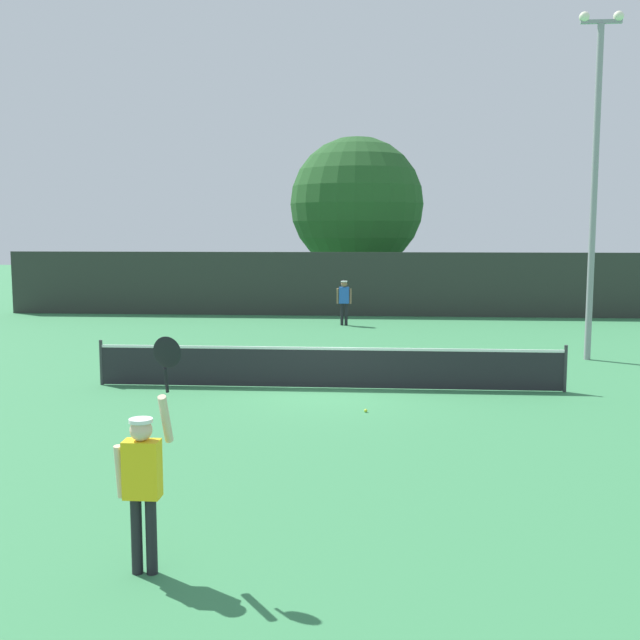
{
  "coord_description": "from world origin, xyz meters",
  "views": [
    {
      "loc": [
        1.1,
        -17.23,
        3.65
      ],
      "look_at": [
        -0.4,
        2.89,
        1.25
      ],
      "focal_mm": 42.58,
      "sensor_mm": 36.0,
      "label": 1
    }
  ],
  "objects_px": {
    "parked_car_mid": "(472,287)",
    "player_serving": "(144,471)",
    "tennis_ball": "(366,411)",
    "light_pole": "(595,169)",
    "player_receiving": "(344,298)",
    "parked_car_near": "(209,287)",
    "large_tree": "(357,204)"
  },
  "relations": [
    {
      "from": "player_receiving",
      "to": "player_serving",
      "type": "bearing_deg",
      "value": 86.8
    },
    {
      "from": "large_tree",
      "to": "player_serving",
      "type": "bearing_deg",
      "value": -92.67
    },
    {
      "from": "parked_car_near",
      "to": "parked_car_mid",
      "type": "distance_m",
      "value": 13.35
    },
    {
      "from": "player_serving",
      "to": "tennis_ball",
      "type": "bearing_deg",
      "value": 73.14
    },
    {
      "from": "player_serving",
      "to": "large_tree",
      "type": "distance_m",
      "value": 30.5
    },
    {
      "from": "light_pole",
      "to": "player_receiving",
      "type": "bearing_deg",
      "value": 134.84
    },
    {
      "from": "player_receiving",
      "to": "parked_car_mid",
      "type": "relative_size",
      "value": 0.39
    },
    {
      "from": "tennis_ball",
      "to": "large_tree",
      "type": "xyz_separation_m",
      "value": [
        -0.83,
        22.85,
        4.87
      ]
    },
    {
      "from": "tennis_ball",
      "to": "parked_car_near",
      "type": "distance_m",
      "value": 24.49
    },
    {
      "from": "light_pole",
      "to": "parked_car_mid",
      "type": "bearing_deg",
      "value": 93.88
    },
    {
      "from": "player_serving",
      "to": "large_tree",
      "type": "xyz_separation_m",
      "value": [
        1.41,
        30.23,
        3.79
      ]
    },
    {
      "from": "player_serving",
      "to": "tennis_ball",
      "type": "height_order",
      "value": "player_serving"
    },
    {
      "from": "parked_car_near",
      "to": "parked_car_mid",
      "type": "relative_size",
      "value": 1.02
    },
    {
      "from": "light_pole",
      "to": "parked_car_near",
      "type": "xyz_separation_m",
      "value": [
        -14.48,
        16.29,
        -4.55
      ]
    },
    {
      "from": "player_serving",
      "to": "player_receiving",
      "type": "distance_m",
      "value": 21.4
    },
    {
      "from": "tennis_ball",
      "to": "parked_car_mid",
      "type": "distance_m",
      "value": 24.36
    },
    {
      "from": "player_serving",
      "to": "large_tree",
      "type": "bearing_deg",
      "value": 87.33
    },
    {
      "from": "large_tree",
      "to": "parked_car_near",
      "type": "xyz_separation_m",
      "value": [
        -7.49,
        0.17,
        -4.13
      ]
    },
    {
      "from": "player_serving",
      "to": "large_tree",
      "type": "height_order",
      "value": "large_tree"
    },
    {
      "from": "tennis_ball",
      "to": "light_pole",
      "type": "xyz_separation_m",
      "value": [
        6.16,
        6.74,
        5.29
      ]
    },
    {
      "from": "large_tree",
      "to": "parked_car_near",
      "type": "distance_m",
      "value": 8.56
    },
    {
      "from": "player_receiving",
      "to": "tennis_ball",
      "type": "height_order",
      "value": "player_receiving"
    },
    {
      "from": "parked_car_mid",
      "to": "light_pole",
      "type": "bearing_deg",
      "value": -81.32
    },
    {
      "from": "tennis_ball",
      "to": "player_serving",
      "type": "bearing_deg",
      "value": -106.86
    },
    {
      "from": "parked_car_near",
      "to": "parked_car_mid",
      "type": "xyz_separation_m",
      "value": [
        13.32,
        0.81,
        0.0
      ]
    },
    {
      "from": "player_serving",
      "to": "light_pole",
      "type": "bearing_deg",
      "value": 59.24
    },
    {
      "from": "parked_car_mid",
      "to": "player_serving",
      "type": "bearing_deg",
      "value": -98.27
    },
    {
      "from": "player_serving",
      "to": "parked_car_mid",
      "type": "relative_size",
      "value": 0.59
    },
    {
      "from": "player_receiving",
      "to": "tennis_ball",
      "type": "distance_m",
      "value": 14.06
    },
    {
      "from": "tennis_ball",
      "to": "light_pole",
      "type": "height_order",
      "value": "light_pole"
    },
    {
      "from": "player_receiving",
      "to": "tennis_ball",
      "type": "xyz_separation_m",
      "value": [
        1.04,
        -13.98,
        -1.02
      ]
    },
    {
      "from": "parked_car_near",
      "to": "parked_car_mid",
      "type": "height_order",
      "value": "same"
    }
  ]
}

